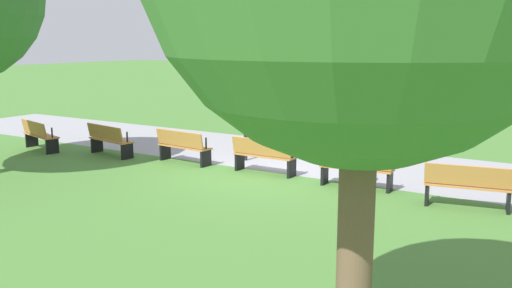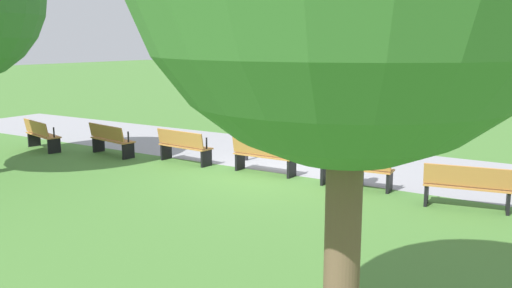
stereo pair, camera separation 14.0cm
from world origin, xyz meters
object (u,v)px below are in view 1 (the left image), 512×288
(bench_0, at_px, (39,135))
(bench_4, at_px, (356,168))
(bench_3, at_px, (264,155))
(person_seated, at_px, (355,159))
(bench_1, at_px, (109,140))
(bench_5, at_px, (468,186))
(bench_2, at_px, (183,146))
(lamp_post, at_px, (245,52))

(bench_0, height_order, bench_4, same)
(bench_3, distance_m, person_seated, 2.35)
(bench_1, relative_size, person_seated, 1.38)
(bench_0, relative_size, bench_5, 1.01)
(person_seated, bearing_deg, bench_1, 178.59)
(bench_0, distance_m, bench_5, 12.02)
(bench_1, xyz_separation_m, bench_4, (7.24, 0.32, 0.00))
(bench_0, distance_m, bench_2, 4.84)
(bench_0, height_order, bench_3, same)
(bench_5, bearing_deg, bench_3, 165.00)
(bench_3, distance_m, bench_4, 2.42)
(bench_0, distance_m, lamp_post, 6.77)
(bench_2, distance_m, bench_3, 2.42)
(bench_5, relative_size, lamp_post, 0.39)
(bench_2, xyz_separation_m, person_seated, (4.76, 0.13, 0.17))
(bench_3, xyz_separation_m, bench_4, (2.42, -0.11, 0.00))
(bench_0, distance_m, person_seated, 9.58)
(bench_3, xyz_separation_m, person_seated, (2.34, 0.03, 0.17))
(bench_1, relative_size, lamp_post, 0.39)
(bench_3, bearing_deg, bench_1, -175.02)
(bench_1, bearing_deg, bench_2, 17.49)
(bench_3, bearing_deg, bench_0, -172.53)
(person_seated, xyz_separation_m, lamp_post, (-3.55, 1.05, 2.28))
(bench_1, distance_m, bench_5, 9.64)
(lamp_post, bearing_deg, bench_0, -161.33)
(bench_0, xyz_separation_m, bench_4, (9.61, 0.84, 0.00))
(bench_2, xyz_separation_m, bench_3, (2.42, 0.11, 0.00))
(bench_0, bearing_deg, person_seated, 20.84)
(bench_2, bearing_deg, bench_3, 7.50)
(bench_2, xyz_separation_m, bench_5, (7.24, -0.32, 0.00))
(bench_3, xyz_separation_m, lamp_post, (-1.21, 1.08, 2.45))
(bench_0, relative_size, person_seated, 1.39)
(bench_4, height_order, lamp_post, lamp_post)
(bench_4, distance_m, person_seated, 0.23)
(person_seated, bearing_deg, lamp_post, 158.54)
(bench_4, bearing_deg, bench_1, 177.48)
(bench_2, bearing_deg, person_seated, 6.63)
(person_seated, bearing_deg, bench_3, 175.71)
(bench_3, xyz_separation_m, bench_5, (4.82, -0.42, 0.00))
(bench_4, relative_size, bench_5, 0.99)
(bench_2, height_order, bench_5, same)
(bench_4, bearing_deg, bench_5, -12.48)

